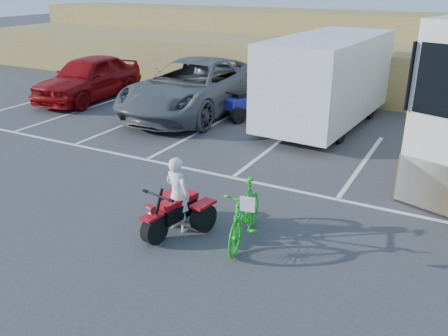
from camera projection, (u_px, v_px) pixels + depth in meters
The scene contains 11 objects.
ground at pixel (181, 217), 10.04m from camera, with size 100.00×100.00×0.00m, color #363639.
parking_stripes at pixel (288, 162), 12.99m from camera, with size 28.00×5.16×0.01m.
grass_embankment at pixel (360, 53), 22.17m from camera, with size 40.00×8.50×3.10m.
red_trike_atv at pixel (174, 232), 9.45m from camera, with size 1.12×1.50×0.97m, color #B10A15, non-canonical shape.
rider at pixel (178, 194), 9.27m from camera, with size 0.56×0.37×1.54m, color white.
green_dirt_bike at pixel (245, 213), 8.93m from camera, with size 0.55×1.95×1.17m, color #14BF19.
grey_pickup at pixel (194, 87), 17.47m from camera, with size 3.21×6.97×1.94m, color #4F5357.
red_car at pixel (89, 78), 19.47m from camera, with size 2.11×5.24×1.79m, color #90070A.
cargo_trailer at pixel (328, 78), 15.75m from camera, with size 2.99×6.52×2.97m.
quad_atv_blue at pixel (240, 118), 17.14m from camera, with size 1.18×1.58×1.03m, color navy, non-canonical shape.
quad_atv_green at pixel (270, 118), 17.12m from camera, with size 1.00×1.34×0.88m, color #124F1F, non-canonical shape.
Camera 1 is at (5.02, -7.44, 4.72)m, focal length 38.00 mm.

